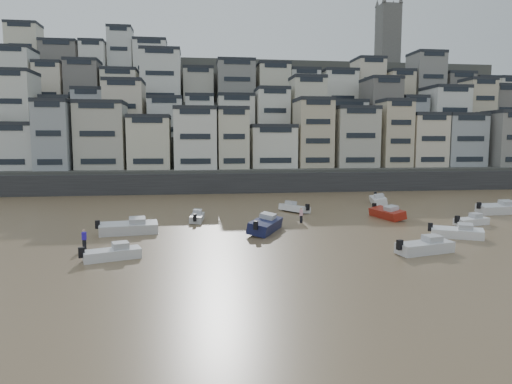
{
  "coord_description": "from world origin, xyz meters",
  "views": [
    {
      "loc": [
        -3.86,
        -16.2,
        9.21
      ],
      "look_at": [
        2.38,
        30.0,
        4.0
      ],
      "focal_mm": 32.0,
      "sensor_mm": 36.0,
      "label": 1
    }
  ],
  "objects": [
    {
      "name": "ground",
      "position": [
        0.0,
        0.0,
        0.0
      ],
      "size": [
        400.0,
        400.0,
        0.0
      ],
      "primitive_type": "plane",
      "color": "olive",
      "rests_on": "ground"
    },
    {
      "name": "harbor_wall",
      "position": [
        10.0,
        65.0,
        1.75
      ],
      "size": [
        140.0,
        3.0,
        3.5
      ],
      "primitive_type": "cube",
      "color": "#38383A",
      "rests_on": "ground"
    },
    {
      "name": "hillside",
      "position": [
        14.73,
        104.84,
        13.01
      ],
      "size": [
        141.04,
        66.0,
        50.0
      ],
      "color": "#4C4C47",
      "rests_on": "ground"
    },
    {
      "name": "boat_a",
      "position": [
        14.87,
        18.41,
        0.75
      ],
      "size": [
        5.76,
        3.14,
        1.5
      ],
      "primitive_type": null,
      "rotation": [
        0.0,
        0.0,
        0.26
      ],
      "color": "silver",
      "rests_on": "ground"
    },
    {
      "name": "boat_b",
      "position": [
        20.89,
        23.61,
        0.69
      ],
      "size": [
        5.28,
        3.79,
        1.38
      ],
      "primitive_type": null,
      "rotation": [
        0.0,
        0.0,
        -0.47
      ],
      "color": "white",
      "rests_on": "ground"
    },
    {
      "name": "boat_c",
      "position": [
        3.21,
        28.91,
        0.92
      ],
      "size": [
        4.92,
        7.03,
        1.84
      ],
      "primitive_type": null,
      "rotation": [
        0.0,
        0.0,
        1.12
      ],
      "color": "#151A43",
      "rests_on": "ground"
    },
    {
      "name": "boat_d",
      "position": [
        26.32,
        29.71,
        0.63
      ],
      "size": [
        4.83,
        2.76,
        1.25
      ],
      "primitive_type": null,
      "rotation": [
        0.0,
        0.0,
        0.29
      ],
      "color": "white",
      "rests_on": "ground"
    },
    {
      "name": "boat_e",
      "position": [
        18.89,
        35.09,
        0.79
      ],
      "size": [
        2.94,
        6.05,
        1.58
      ],
      "primitive_type": null,
      "rotation": [
        0.0,
        0.0,
        -1.38
      ],
      "color": "maroon",
      "rests_on": "ground"
    },
    {
      "name": "boat_f",
      "position": [
        -3.66,
        36.2,
        0.64
      ],
      "size": [
        2.03,
        4.8,
        1.27
      ],
      "primitive_type": null,
      "rotation": [
        0.0,
        0.0,
        1.46
      ],
      "color": "silver",
      "rests_on": "ground"
    },
    {
      "name": "boat_g",
      "position": [
        34.54,
        36.34,
        0.88
      ],
      "size": [
        6.56,
        2.43,
        1.76
      ],
      "primitive_type": null,
      "rotation": [
        0.0,
        0.0,
        0.05
      ],
      "color": "silver",
      "rests_on": "ground"
    },
    {
      "name": "boat_h",
      "position": [
        8.97,
        41.42,
        0.67
      ],
      "size": [
        4.02,
        5.05,
        1.35
      ],
      "primitive_type": null,
      "rotation": [
        0.0,
        0.0,
        2.14
      ],
      "color": "silver",
      "rests_on": "ground"
    },
    {
      "name": "boat_i",
      "position": [
        22.6,
        46.7,
        0.84
      ],
      "size": [
        3.47,
        6.44,
        1.67
      ],
      "primitive_type": null,
      "rotation": [
        0.0,
        0.0,
        -1.82
      ],
      "color": "silver",
      "rests_on": "ground"
    },
    {
      "name": "boat_j",
      "position": [
        -10.34,
        19.79,
        0.65
      ],
      "size": [
        5.0,
        3.07,
        1.3
      ],
      "primitive_type": null,
      "rotation": [
        0.0,
        0.0,
        0.34
      ],
      "color": "silver",
      "rests_on": "ground"
    },
    {
      "name": "boat_k",
      "position": [
        -10.43,
        29.59,
        0.84
      ],
      "size": [
        6.39,
        2.9,
        1.68
      ],
      "primitive_type": null,
      "rotation": [
        0.0,
        0.0,
        0.15
      ],
      "color": "silver",
      "rests_on": "ground"
    },
    {
      "name": "person_blue",
      "position": [
        -13.32,
        23.71,
        0.87
      ],
      "size": [
        0.44,
        0.44,
        1.74
      ],
      "primitive_type": null,
      "color": "#2C19BC",
      "rests_on": "ground"
    },
    {
      "name": "person_pink",
      "position": [
        8.02,
        33.53,
        0.87
      ],
      "size": [
        0.44,
        0.44,
        1.74
      ],
      "primitive_type": null,
      "color": "#F3ABBD",
      "rests_on": "ground"
    }
  ]
}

